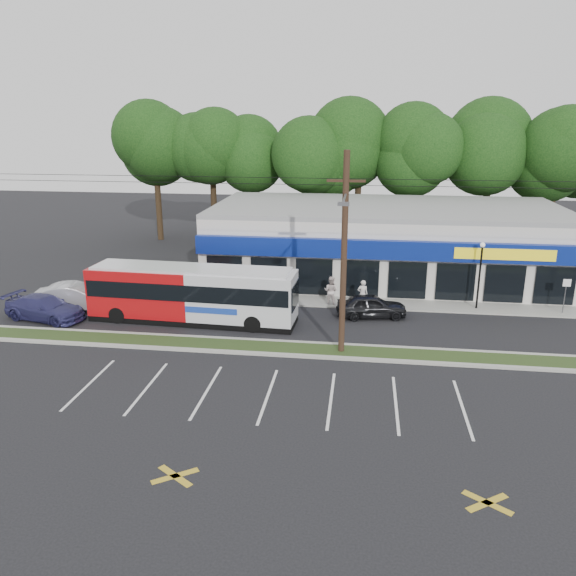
% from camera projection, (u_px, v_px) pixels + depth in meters
% --- Properties ---
extents(ground, '(120.00, 120.00, 0.00)m').
position_uv_depth(ground, '(280.00, 357.00, 27.83)').
color(ground, black).
rests_on(ground, ground).
extents(grass_strip, '(40.00, 1.60, 0.12)m').
position_uv_depth(grass_strip, '(282.00, 348.00, 28.76)').
color(grass_strip, '#223917').
rests_on(grass_strip, ground).
extents(curb_south, '(40.00, 0.25, 0.14)m').
position_uv_depth(curb_south, '(280.00, 355.00, 27.95)').
color(curb_south, '#9E9E93').
rests_on(curb_south, ground).
extents(curb_north, '(40.00, 0.25, 0.14)m').
position_uv_depth(curb_north, '(285.00, 342.00, 29.56)').
color(curb_north, '#9E9E93').
rests_on(curb_north, ground).
extents(sidewalk, '(32.00, 2.20, 0.10)m').
position_uv_depth(sidewalk, '(378.00, 304.00, 35.70)').
color(sidewalk, '#9E9E93').
rests_on(sidewalk, ground).
extents(strip_mall, '(25.00, 12.55, 5.30)m').
position_uv_depth(strip_mall, '(385.00, 241.00, 41.43)').
color(strip_mall, beige).
rests_on(strip_mall, ground).
extents(utility_pole, '(50.00, 2.77, 10.00)m').
position_uv_depth(utility_pole, '(341.00, 248.00, 26.76)').
color(utility_pole, black).
rests_on(utility_pole, ground).
extents(lamp_post, '(0.30, 0.30, 4.25)m').
position_uv_depth(lamp_post, '(480.00, 268.00, 33.97)').
color(lamp_post, black).
rests_on(lamp_post, ground).
extents(sign_post, '(0.45, 0.10, 2.23)m').
position_uv_depth(sign_post, '(566.00, 290.00, 33.44)').
color(sign_post, '#59595E').
rests_on(sign_post, ground).
extents(tree_line, '(46.76, 6.76, 11.83)m').
position_uv_depth(tree_line, '(368.00, 153.00, 49.51)').
color(tree_line, black).
rests_on(tree_line, ground).
extents(metrobus, '(12.15, 3.10, 3.24)m').
position_uv_depth(metrobus, '(192.00, 293.00, 32.33)').
color(metrobus, '#A80C10').
rests_on(metrobus, ground).
extents(car_dark, '(4.32, 2.30, 1.40)m').
position_uv_depth(car_dark, '(372.00, 306.00, 33.25)').
color(car_dark, black).
rests_on(car_dark, ground).
extents(car_silver, '(5.21, 2.58, 1.64)m').
position_uv_depth(car_silver, '(76.00, 297.00, 34.55)').
color(car_silver, '#9E9FA6').
rests_on(car_silver, ground).
extents(car_blue, '(5.26, 3.05, 1.43)m').
position_uv_depth(car_blue, '(45.00, 308.00, 32.87)').
color(car_blue, navy).
rests_on(car_blue, ground).
extents(pedestrian_a, '(0.71, 0.52, 1.80)m').
position_uv_depth(pedestrian_a, '(363.00, 294.00, 34.81)').
color(pedestrian_a, silver).
rests_on(pedestrian_a, ground).
extents(pedestrian_b, '(1.08, 0.95, 1.87)m').
position_uv_depth(pedestrian_b, '(331.00, 291.00, 35.35)').
color(pedestrian_b, beige).
rests_on(pedestrian_b, ground).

